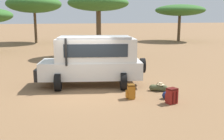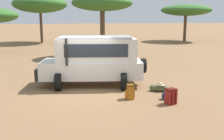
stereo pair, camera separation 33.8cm
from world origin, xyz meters
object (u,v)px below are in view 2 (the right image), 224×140
Objects in this scene: backpack_beside_front_wheel at (171,96)px; acacia_tree_centre_back at (40,4)px; safari_vehicle at (94,59)px; acacia_tree_right_mid at (102,4)px; duffel_bag_low_black_case at (159,88)px; duffel_bag_soft_canvas at (169,94)px; backpack_cluster_center at (130,92)px; acacia_tree_far_right at (186,10)px.

backpack_beside_front_wheel is 0.08× the size of acacia_tree_centre_back.
acacia_tree_right_mid is at bearing 72.35° from safari_vehicle.
duffel_bag_soft_canvas reaches higher than duffel_bag_low_black_case.
backpack_cluster_center is 1.68m from duffel_bag_soft_canvas.
safari_vehicle is 3.04m from backpack_cluster_center.
acacia_tree_centre_back is 20.44m from acacia_tree_far_right.
safari_vehicle is 10.63m from acacia_tree_right_mid.
acacia_tree_centre_back is at bearing 169.53° from acacia_tree_far_right.
acacia_tree_right_mid is 0.72× the size of acacia_tree_far_right.
safari_vehicle reaches higher than backpack_beside_front_wheel.
acacia_tree_far_right is at bearing 36.46° from acacia_tree_right_mid.
safari_vehicle is at bearing -107.65° from acacia_tree_right_mid.
duffel_bag_soft_canvas is 0.11× the size of acacia_tree_centre_back.
backpack_beside_front_wheel is 0.81× the size of duffel_bag_low_black_case.
backpack_cluster_center is 0.80× the size of duffel_bag_low_black_case.
acacia_tree_far_right is at bearing 53.37° from backpack_cluster_center.
backpack_beside_front_wheel is at bearing -82.80° from acacia_tree_centre_back.
acacia_tree_right_mid is at bearing -143.54° from acacia_tree_far_right.
duffel_bag_soft_canvas is at bearing -81.92° from acacia_tree_centre_back.
backpack_beside_front_wheel is 29.30m from acacia_tree_centre_back.
duffel_bag_soft_canvas is (2.51, -3.10, -1.14)m from safari_vehicle.
acacia_tree_far_right is (17.75, 23.88, 4.14)m from backpack_cluster_center.
safari_vehicle reaches higher than duffel_bag_low_black_case.
duffel_bag_low_black_case is 0.92× the size of duffel_bag_soft_canvas.
acacia_tree_centre_back reaches higher than duffel_bag_low_black_case.
duffel_bag_soft_canvas is at bearing -123.62° from acacia_tree_far_right.
safari_vehicle is 1.04× the size of acacia_tree_right_mid.
backpack_beside_front_wheel is 0.75× the size of duffel_bag_soft_canvas.
acacia_tree_far_right is at bearing 56.59° from backpack_beside_front_wheel.
duffel_bag_soft_canvas is at bearing -12.53° from backpack_cluster_center.
backpack_cluster_center is at bearing 167.47° from duffel_bag_soft_canvas.
backpack_cluster_center is at bearing -85.16° from acacia_tree_centre_back.
acacia_tree_right_mid is at bearing 86.13° from backpack_beside_front_wheel.
duffel_bag_low_black_case is (1.67, 0.68, -0.14)m from backpack_cluster_center.
acacia_tree_far_right is at bearing 55.28° from duffel_bag_low_black_case.
acacia_tree_far_right is (16.47, 24.96, 4.14)m from backpack_beside_front_wheel.
acacia_tree_far_right is at bearing 56.38° from duffel_bag_soft_canvas.
acacia_tree_centre_back is 1.04× the size of acacia_tree_far_right.
backpack_beside_front_wheel is 0.12× the size of acacia_tree_right_mid.
backpack_beside_front_wheel is at bearing -93.87° from acacia_tree_right_mid.
safari_vehicle is at bearing -86.64° from acacia_tree_centre_back.
acacia_tree_right_mid reaches higher than safari_vehicle.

